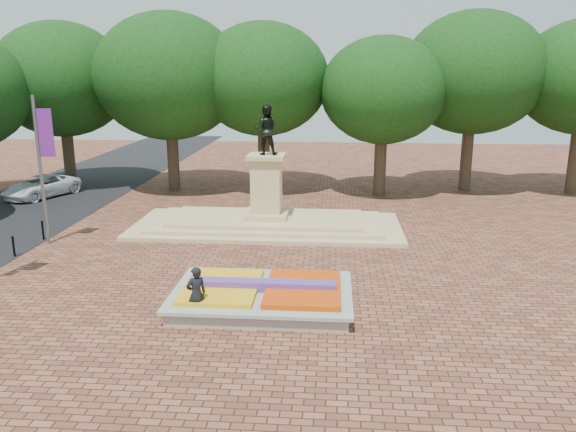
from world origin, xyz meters
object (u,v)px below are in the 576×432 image
Objects in this scene: flower_bed at (263,295)px; monument at (267,212)px; van at (41,186)px; pedestrian at (196,294)px.

monument reaches higher than flower_bed.
flower_bed is at bearing -84.13° from monument.
van is 22.98m from pedestrian.
van is (-16.66, 16.29, 0.33)m from flower_bed.
monument is (-1.03, 10.00, 0.50)m from flower_bed.
flower_bed is at bearing -176.21° from pedestrian.
pedestrian is at bearing -27.99° from van.
flower_bed is at bearing -21.88° from van.
monument reaches higher than pedestrian.
monument is 2.74× the size of van.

